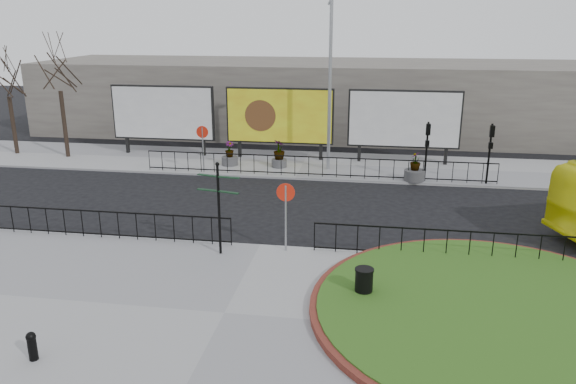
% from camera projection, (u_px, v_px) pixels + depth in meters
% --- Properties ---
extents(ground, '(90.00, 90.00, 0.00)m').
position_uv_depth(ground, '(260.00, 247.00, 20.40)').
color(ground, black).
rests_on(ground, ground).
extents(pavement_near, '(30.00, 10.00, 0.12)m').
position_uv_depth(pavement_near, '(224.00, 315.00, 15.66)').
color(pavement_near, gray).
rests_on(pavement_near, ground).
extents(pavement_far, '(44.00, 6.00, 0.12)m').
position_uv_depth(pavement_far, '(303.00, 164.00, 31.70)').
color(pavement_far, gray).
rests_on(pavement_far, ground).
extents(brick_edge, '(10.40, 10.40, 0.18)m').
position_uv_depth(brick_edge, '(498.00, 313.00, 15.46)').
color(brick_edge, maroon).
rests_on(brick_edge, pavement_near).
extents(grass_lawn, '(10.00, 10.00, 0.22)m').
position_uv_depth(grass_lawn, '(498.00, 312.00, 15.45)').
color(grass_lawn, '#234612').
rests_on(grass_lawn, pavement_near).
extents(railing_near_left, '(10.00, 0.10, 1.10)m').
position_uv_depth(railing_near_left, '(100.00, 224.00, 20.80)').
color(railing_near_left, black).
rests_on(railing_near_left, pavement_near).
extents(railing_near_right, '(9.00, 0.10, 1.10)m').
position_uv_depth(railing_near_right, '(447.00, 244.00, 18.96)').
color(railing_near_right, black).
rests_on(railing_near_right, pavement_near).
extents(railing_far, '(18.00, 0.10, 1.10)m').
position_uv_depth(railing_far, '(316.00, 167.00, 28.82)').
color(railing_far, black).
rests_on(railing_far, pavement_far).
extents(speed_sign_far, '(0.64, 0.07, 2.47)m').
position_uv_depth(speed_sign_far, '(203.00, 139.00, 29.44)').
color(speed_sign_far, gray).
rests_on(speed_sign_far, pavement_far).
extents(speed_sign_near, '(0.64, 0.07, 2.47)m').
position_uv_depth(speed_sign_near, '(286.00, 202.00, 19.31)').
color(speed_sign_near, gray).
rests_on(speed_sign_near, pavement_near).
extents(billboard_left, '(6.20, 0.31, 4.10)m').
position_uv_depth(billboard_left, '(163.00, 113.00, 33.12)').
color(billboard_left, black).
rests_on(billboard_left, pavement_far).
extents(billboard_mid, '(6.20, 0.31, 4.10)m').
position_uv_depth(billboard_mid, '(280.00, 116.00, 32.08)').
color(billboard_mid, black).
rests_on(billboard_mid, pavement_far).
extents(billboard_right, '(6.20, 0.31, 4.10)m').
position_uv_depth(billboard_right, '(404.00, 119.00, 31.05)').
color(billboard_right, black).
rests_on(billboard_right, pavement_far).
extents(lamp_post, '(0.74, 0.18, 9.23)m').
position_uv_depth(lamp_post, '(330.00, 81.00, 29.12)').
color(lamp_post, gray).
rests_on(lamp_post, pavement_far).
extents(signal_pole_a, '(0.22, 0.26, 3.00)m').
position_uv_depth(signal_pole_a, '(427.00, 143.00, 27.62)').
color(signal_pole_a, black).
rests_on(signal_pole_a, pavement_far).
extents(signal_pole_b, '(0.22, 0.26, 3.00)m').
position_uv_depth(signal_pole_b, '(490.00, 145.00, 27.18)').
color(signal_pole_b, black).
rests_on(signal_pole_b, pavement_far).
extents(tree_left, '(2.00, 2.00, 7.00)m').
position_uv_depth(tree_left, '(61.00, 97.00, 32.24)').
color(tree_left, '#2D2119').
rests_on(tree_left, pavement_far).
extents(tree_mid, '(2.00, 2.00, 6.20)m').
position_uv_depth(tree_mid, '(10.00, 102.00, 33.16)').
color(tree_mid, '#2D2119').
rests_on(tree_mid, pavement_far).
extents(building_backdrop, '(40.00, 10.00, 5.00)m').
position_uv_depth(building_backdrop, '(321.00, 97.00, 40.41)').
color(building_backdrop, slate).
rests_on(building_backdrop, ground).
extents(fingerpost_sign, '(1.54, 0.51, 3.29)m').
position_uv_depth(fingerpost_sign, '(219.00, 199.00, 19.01)').
color(fingerpost_sign, black).
rests_on(fingerpost_sign, pavement_near).
extents(bollard, '(0.24, 0.24, 0.74)m').
position_uv_depth(bollard, '(32.00, 345.00, 13.39)').
color(bollard, black).
rests_on(bollard, pavement_near).
extents(litter_bin, '(0.56, 0.56, 0.93)m').
position_uv_depth(litter_bin, '(364.00, 283.00, 16.36)').
color(litter_bin, black).
rests_on(litter_bin, pavement_near).
extents(planter_a, '(0.90, 0.90, 1.34)m').
position_uv_depth(planter_a, '(230.00, 157.00, 31.19)').
color(planter_a, '#4C4C4F').
rests_on(planter_a, pavement_far).
extents(planter_b, '(0.84, 0.84, 1.52)m').
position_uv_depth(planter_b, '(279.00, 155.00, 30.72)').
color(planter_b, '#4C4C4F').
rests_on(planter_b, pavement_far).
extents(planter_c, '(1.04, 1.04, 1.48)m').
position_uv_depth(planter_c, '(415.00, 171.00, 28.19)').
color(planter_c, '#4C4C4F').
rests_on(planter_c, pavement_far).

